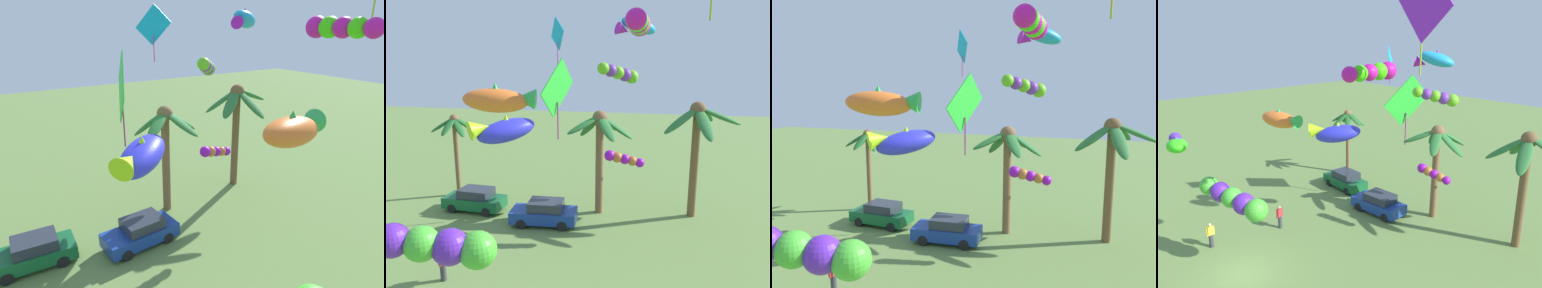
% 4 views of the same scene
% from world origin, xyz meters
% --- Properties ---
extents(ground_plane, '(120.00, 120.00, 0.00)m').
position_xyz_m(ground_plane, '(0.00, 0.00, 0.00)').
color(ground_plane, olive).
extents(palm_tree_0, '(4.11, 4.26, 6.67)m').
position_xyz_m(palm_tree_0, '(2.59, 13.34, 4.97)').
color(palm_tree_0, brown).
rests_on(palm_tree_0, ground).
extents(palm_tree_1, '(3.38, 3.36, 5.96)m').
position_xyz_m(palm_tree_1, '(-7.95, 14.50, 4.63)').
color(palm_tree_1, brown).
rests_on(palm_tree_1, ground).
extents(palm_tree_2, '(4.77, 4.67, 7.27)m').
position_xyz_m(palm_tree_2, '(8.41, 13.96, 5.49)').
color(palm_tree_2, brown).
rests_on(palm_tree_2, ground).
extents(parked_car_0, '(4.03, 2.03, 1.51)m').
position_xyz_m(parked_car_0, '(-0.37, 10.83, 0.75)').
color(parked_car_0, navy).
rests_on(parked_car_0, ground).
extents(parked_car_1, '(3.97, 1.87, 1.51)m').
position_xyz_m(parked_car_1, '(-5.44, 12.01, 0.75)').
color(parked_car_1, '#145B2D').
rests_on(parked_car_1, ground).
extents(spectator_0, '(0.28, 0.55, 1.59)m').
position_xyz_m(spectator_0, '(-3.85, -0.15, 0.81)').
color(spectator_0, '#38383D').
rests_on(spectator_0, ground).
extents(spectator_1, '(0.27, 0.55, 1.59)m').
position_xyz_m(spectator_1, '(-3.15, 4.27, 0.81)').
color(spectator_1, '#38383D').
rests_on(spectator_1, ground).
extents(kite_diamond_0, '(1.06, 1.44, 2.43)m').
position_xyz_m(kite_diamond_0, '(0.64, 10.54, 11.00)').
color(kite_diamond_0, '#11A9E7').
extents(kite_tube_1, '(4.36, 2.28, 1.83)m').
position_xyz_m(kite_tube_1, '(-0.98, 0.34, 4.01)').
color(kite_tube_1, green).
extents(kite_tube_2, '(2.07, 2.21, 1.18)m').
position_xyz_m(kite_tube_2, '(3.91, 11.15, 8.99)').
color(kite_tube_2, '#60C21D').
extents(kite_diamond_3, '(1.19, 3.45, 5.03)m').
position_xyz_m(kite_diamond_3, '(-0.05, 13.08, 7.94)').
color(kite_diamond_3, '#2ED936').
extents(kite_fish_4, '(2.86, 1.77, 1.22)m').
position_xyz_m(kite_fish_4, '(-5.72, -0.88, 6.27)').
color(kite_fish_4, '#34F01B').
extents(kite_fish_5, '(2.61, 1.56, 1.05)m').
position_xyz_m(kite_fish_5, '(0.76, 2.40, 8.40)').
color(kite_fish_5, orange).
extents(kite_fish_6, '(3.40, 3.23, 1.59)m').
position_xyz_m(kite_fish_6, '(-1.48, 7.74, 6.32)').
color(kite_fish_6, '#3132F0').
extents(kite_fish_7, '(2.25, 1.87, 1.15)m').
position_xyz_m(kite_fish_7, '(4.81, 9.45, 11.26)').
color(kite_fish_7, '#1E9BD2').
extents(kite_tube_8, '(0.83, 3.09, 0.83)m').
position_xyz_m(kite_tube_8, '(5.13, 4.52, 10.97)').
color(kite_tube_8, '#CA149B').
extents(kite_tube_9, '(2.20, 0.81, 0.95)m').
position_xyz_m(kite_tube_9, '(4.23, 10.71, 4.38)').
color(kite_tube_9, purple).
extents(kite_diamond_10, '(3.11, 0.64, 4.36)m').
position_xyz_m(kite_diamond_10, '(7.56, 4.84, 13.77)').
color(kite_diamond_10, purple).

